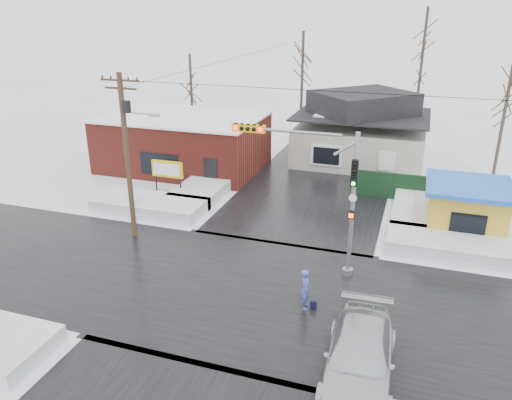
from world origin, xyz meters
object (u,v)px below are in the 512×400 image
(marquee_sign, at_px, (167,170))
(pedestrian, at_px, (306,289))
(utility_pole, at_px, (127,148))
(car, at_px, (360,357))
(traffic_signal, at_px, (320,182))
(kiosk, at_px, (466,208))

(marquee_sign, bearing_deg, pedestrian, -40.30)
(utility_pole, distance_m, pedestrian, 12.11)
(marquee_sign, distance_m, pedestrian, 15.40)
(marquee_sign, height_order, car, marquee_sign)
(traffic_signal, height_order, pedestrian, traffic_signal)
(traffic_signal, bearing_deg, utility_pole, 177.05)
(pedestrian, relative_size, car, 0.32)
(marquee_sign, relative_size, kiosk, 0.55)
(pedestrian, xyz_separation_m, car, (2.74, -3.58, -0.07))
(utility_pole, xyz_separation_m, pedestrian, (10.65, -3.94, -4.20))
(traffic_signal, distance_m, kiosk, 10.43)
(kiosk, bearing_deg, car, -106.10)
(marquee_sign, relative_size, car, 0.44)
(kiosk, bearing_deg, pedestrian, -123.01)
(traffic_signal, relative_size, utility_pole, 0.78)
(pedestrian, bearing_deg, car, -154.77)
(marquee_sign, xyz_separation_m, car, (14.45, -13.51, -1.08))
(utility_pole, relative_size, kiosk, 1.96)
(kiosk, xyz_separation_m, pedestrian, (-6.78, -10.44, -0.55))
(car, bearing_deg, pedestrian, 124.99)
(utility_pole, distance_m, marquee_sign, 6.87)
(utility_pole, height_order, marquee_sign, utility_pole)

